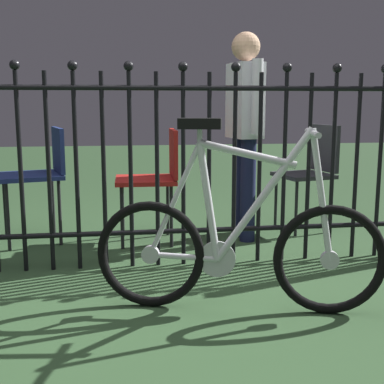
% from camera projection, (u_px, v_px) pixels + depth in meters
% --- Properties ---
extents(ground_plane, '(20.00, 20.00, 0.00)m').
position_uv_depth(ground_plane, '(159.00, 312.00, 2.49)').
color(ground_plane, '#2E4C2C').
extents(iron_fence, '(4.13, 0.07, 1.30)m').
position_uv_depth(iron_fence, '(139.00, 161.00, 3.09)').
color(iron_fence, black).
rests_on(iron_fence, ground).
extents(bicycle, '(1.37, 0.47, 0.93)m').
position_uv_depth(bicycle, '(238.00, 245.00, 2.47)').
color(bicycle, black).
rests_on(bicycle, ground).
extents(chair_navy, '(0.53, 0.53, 0.83)m').
position_uv_depth(chair_navy, '(41.00, 170.00, 3.70)').
color(chair_navy, black).
rests_on(chair_navy, ground).
extents(chair_charcoal, '(0.46, 0.46, 0.83)m').
position_uv_depth(chair_charcoal, '(312.00, 167.00, 4.05)').
color(chair_charcoal, black).
rests_on(chair_charcoal, ground).
extents(chair_red, '(0.44, 0.44, 0.82)m').
position_uv_depth(chair_red, '(156.00, 173.00, 3.68)').
color(chair_red, black).
rests_on(chair_red, ground).
extents(person_visitor, '(0.23, 0.47, 1.50)m').
position_uv_depth(person_visitor, '(245.00, 120.00, 3.71)').
color(person_visitor, '#191E3F').
rests_on(person_visitor, ground).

